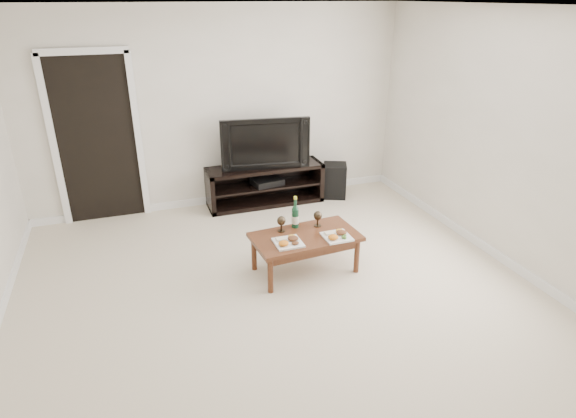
# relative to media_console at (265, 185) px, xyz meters

# --- Properties ---
(floor) EXTENTS (5.50, 5.50, 0.00)m
(floor) POSITION_rel_media_console_xyz_m (-0.52, -2.50, -0.28)
(floor) COLOR beige
(floor) RESTS_ON ground
(back_wall) EXTENTS (5.00, 0.04, 2.60)m
(back_wall) POSITION_rel_media_console_xyz_m (-0.52, 0.27, 1.02)
(back_wall) COLOR silver
(back_wall) RESTS_ON ground
(ceiling) EXTENTS (5.00, 5.50, 0.04)m
(ceiling) POSITION_rel_media_console_xyz_m (-0.52, -2.50, 2.35)
(ceiling) COLOR white
(ceiling) RESTS_ON back_wall
(doorway) EXTENTS (0.90, 0.02, 2.05)m
(doorway) POSITION_rel_media_console_xyz_m (-2.07, 0.24, 0.75)
(doorway) COLOR black
(doorway) RESTS_ON ground
(media_console) EXTENTS (1.59, 0.45, 0.55)m
(media_console) POSITION_rel_media_console_xyz_m (0.00, 0.00, 0.00)
(media_console) COLOR black
(media_console) RESTS_ON ground
(television) EXTENTS (1.19, 0.31, 0.68)m
(television) POSITION_rel_media_console_xyz_m (0.00, 0.00, 0.61)
(television) COLOR black
(television) RESTS_ON media_console
(av_receiver) EXTENTS (0.44, 0.36, 0.08)m
(av_receiver) POSITION_rel_media_console_xyz_m (0.03, -0.01, 0.05)
(av_receiver) COLOR black
(av_receiver) RESTS_ON media_console
(subwoofer) EXTENTS (0.42, 0.42, 0.48)m
(subwoofer) POSITION_rel_media_console_xyz_m (1.02, -0.08, -0.03)
(subwoofer) COLOR black
(subwoofer) RESTS_ON ground
(coffee_table) EXTENTS (1.13, 0.67, 0.42)m
(coffee_table) POSITION_rel_media_console_xyz_m (-0.12, -1.87, -0.07)
(coffee_table) COLOR #562C17
(coffee_table) RESTS_ON ground
(plate_left) EXTENTS (0.27, 0.27, 0.07)m
(plate_left) POSITION_rel_media_console_xyz_m (-0.35, -1.98, 0.18)
(plate_left) COLOR white
(plate_left) RESTS_ON coffee_table
(plate_right) EXTENTS (0.27, 0.27, 0.07)m
(plate_right) POSITION_rel_media_console_xyz_m (0.16, -2.02, 0.18)
(plate_right) COLOR white
(plate_right) RESTS_ON coffee_table
(wine_bottle) EXTENTS (0.07, 0.07, 0.35)m
(wine_bottle) POSITION_rel_media_console_xyz_m (-0.16, -1.65, 0.32)
(wine_bottle) COLOR #0F3A21
(wine_bottle) RESTS_ON coffee_table
(goblet_left) EXTENTS (0.09, 0.09, 0.17)m
(goblet_left) POSITION_rel_media_console_xyz_m (-0.33, -1.70, 0.23)
(goblet_left) COLOR #33281B
(goblet_left) RESTS_ON coffee_table
(goblet_right) EXTENTS (0.09, 0.09, 0.17)m
(goblet_right) POSITION_rel_media_console_xyz_m (0.08, -1.71, 0.23)
(goblet_right) COLOR #33281B
(goblet_right) RESTS_ON coffee_table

